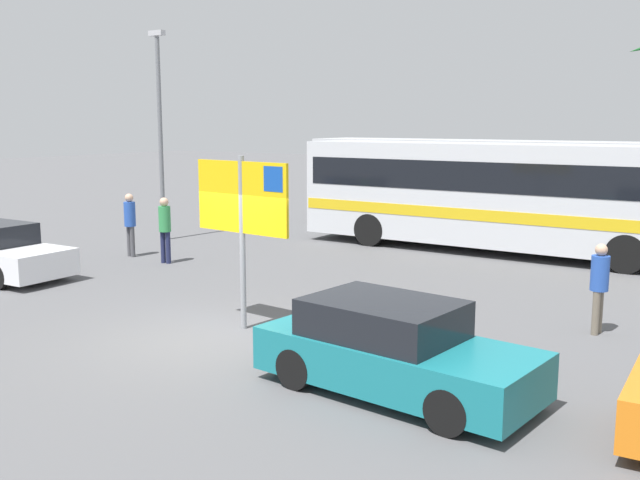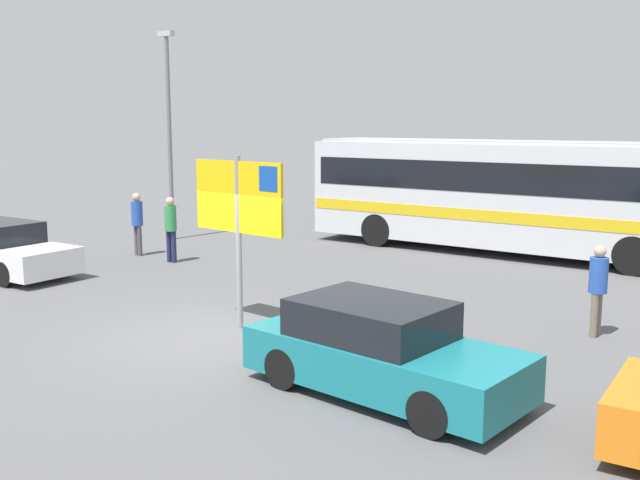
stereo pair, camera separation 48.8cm
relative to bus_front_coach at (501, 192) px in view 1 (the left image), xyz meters
The scene contains 9 objects.
ground 11.25m from the bus_front_coach, 96.45° to the right, with size 120.00×120.00×0.00m, color #565659.
bus_front_coach is the anchor object (origin of this frame).
bus_rear_coach 3.61m from the bus_front_coach, 121.42° to the left, with size 11.99×2.47×3.17m.
ferry_sign 10.36m from the bus_front_coach, 96.22° to the right, with size 2.20×0.25×3.20m.
car_teal 11.98m from the bus_front_coach, 77.12° to the right, with size 4.13×2.05×1.32m.
pedestrian_crossing_lot 9.60m from the bus_front_coach, 136.49° to the right, with size 0.32×0.32×1.79m.
pedestrian_by_bus 10.67m from the bus_front_coach, 142.83° to the right, with size 0.32×0.32×1.80m.
pedestrian_near_sign 8.30m from the bus_front_coach, 58.00° to the right, with size 0.32×0.32×1.66m.
lamp_post_right_side 10.72m from the bus_front_coach, 158.80° to the right, with size 0.56×0.20×6.59m.
Camera 1 is at (8.47, -9.31, 3.81)m, focal length 40.66 mm.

